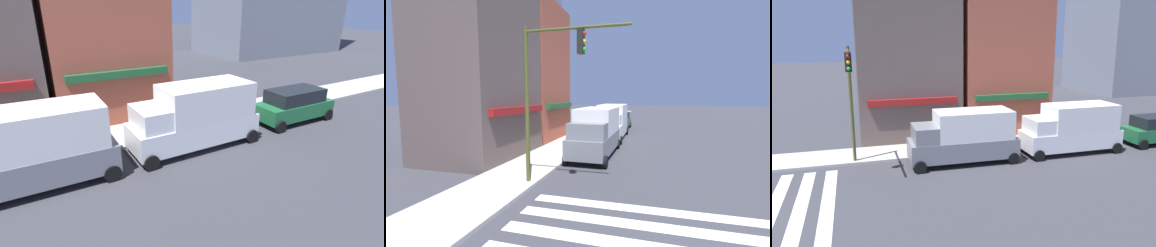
# 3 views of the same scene
# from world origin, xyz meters

# --- Properties ---
(storefront_row) EXTENTS (13.68, 5.30, 12.64)m
(storefront_row) POSITION_xyz_m (12.77, 11.50, 6.03)
(storefront_row) COLOR brown
(storefront_row) RESTS_ON ground_plane
(tower_distant) EXTENTS (19.25, 11.46, 42.00)m
(tower_distant) POSITION_xyz_m (44.94, 27.73, 21.00)
(tower_distant) COLOR gray
(tower_distant) RESTS_ON ground_plane
(traffic_signal) EXTENTS (0.32, 4.37, 6.64)m
(traffic_signal) POSITION_xyz_m (5.66, 5.46, 4.48)
(traffic_signal) COLOR #474C1E
(traffic_signal) RESTS_ON ground_plane
(box_truck_grey) EXTENTS (6.24, 2.42, 3.04)m
(box_truck_grey) POSITION_xyz_m (11.75, 4.70, 1.59)
(box_truck_grey) COLOR slate
(box_truck_grey) RESTS_ON ground_plane
(box_truck_white) EXTENTS (6.20, 2.42, 3.04)m
(box_truck_white) POSITION_xyz_m (18.76, 4.70, 1.59)
(box_truck_white) COLOR white
(box_truck_white) RESTS_ON ground_plane
(suv_green) EXTENTS (4.73, 2.12, 1.94)m
(suv_green) POSITION_xyz_m (25.46, 4.70, 1.03)
(suv_green) COLOR #1E6638
(suv_green) RESTS_ON ground_plane
(pedestrian_orange_vest) EXTENTS (0.32, 0.32, 1.77)m
(pedestrian_orange_vest) POSITION_xyz_m (21.43, 7.15, 1.07)
(pedestrian_orange_vest) COLOR #23232D
(pedestrian_orange_vest) RESTS_ON sidewalk_left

